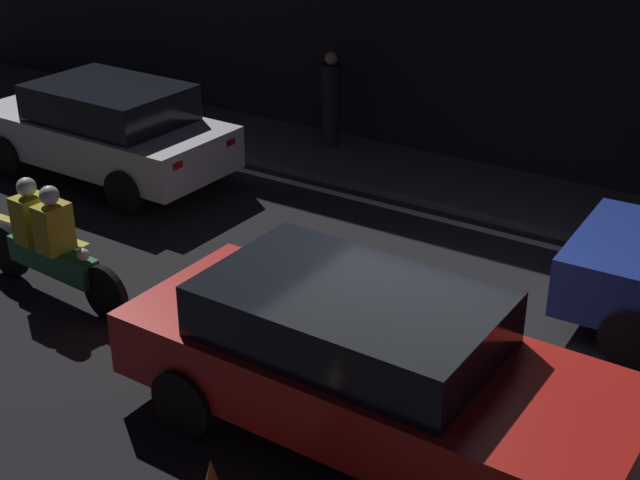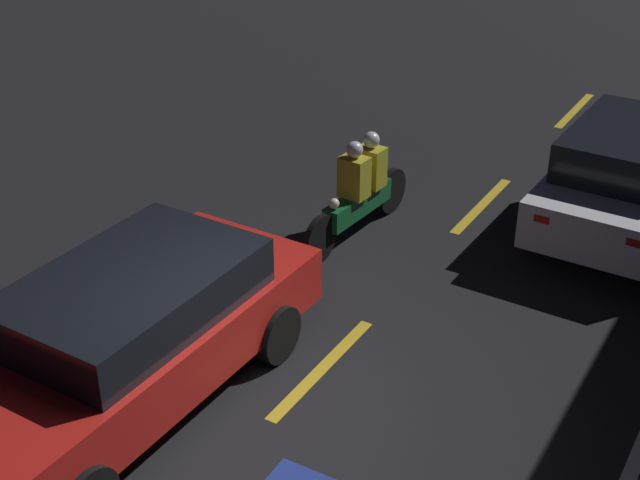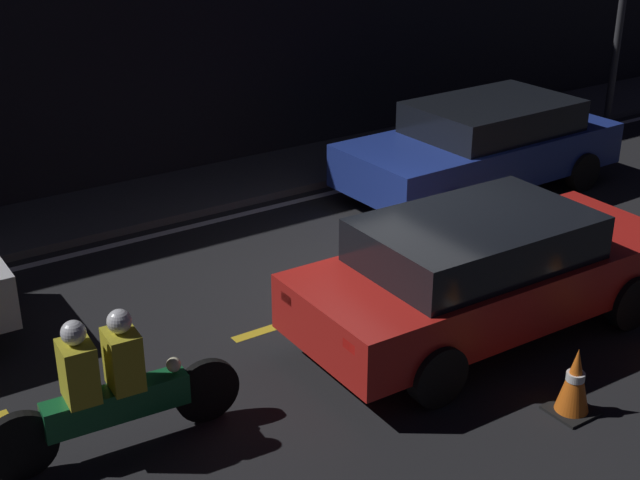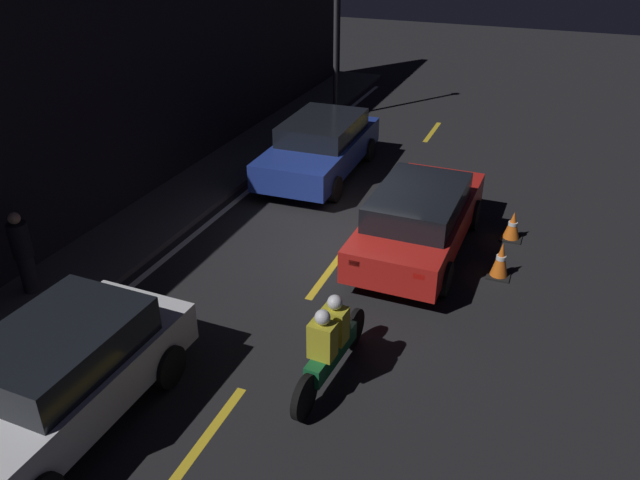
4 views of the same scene
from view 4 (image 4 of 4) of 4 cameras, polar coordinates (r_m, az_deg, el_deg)
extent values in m
plane|color=black|center=(12.76, 2.37, -0.82)|extent=(56.00, 56.00, 0.00)
cube|color=#424244|center=(14.58, -13.98, 2.48)|extent=(28.00, 1.79, 0.12)
cube|color=black|center=(14.35, -18.67, 12.06)|extent=(28.00, 0.30, 5.08)
cube|color=gold|center=(8.78, -10.34, -17.28)|extent=(2.00, 0.14, 0.01)
cube|color=gold|center=(11.94, 0.76, -2.98)|extent=(2.00, 0.14, 0.01)
cube|color=gold|center=(15.77, 6.65, 4.96)|extent=(2.00, 0.14, 0.01)
cube|color=gold|center=(19.88, 10.23, 9.70)|extent=(2.00, 0.14, 0.01)
cube|color=silver|center=(14.01, -10.09, 1.56)|extent=(25.20, 0.14, 0.01)
cube|color=silver|center=(9.07, -22.93, -12.39)|extent=(4.05, 1.80, 0.62)
cube|color=black|center=(8.83, -22.73, -8.82)|extent=(2.24, 1.59, 0.53)
cube|color=red|center=(9.79, -12.85, -6.14)|extent=(0.06, 0.20, 0.10)
cube|color=red|center=(10.41, -17.90, -4.63)|extent=(0.06, 0.20, 0.10)
cylinder|color=black|center=(9.47, -13.67, -11.14)|extent=(0.64, 0.19, 0.64)
cylinder|color=black|center=(10.41, -21.25, -8.39)|extent=(0.64, 0.19, 0.64)
cube|color=red|center=(12.57, 9.09, 1.62)|extent=(4.59, 1.82, 0.62)
cube|color=black|center=(12.13, 9.02, 3.51)|extent=(2.53, 1.61, 0.48)
cube|color=red|center=(10.72, 3.20, -2.08)|extent=(0.06, 0.20, 0.10)
cube|color=red|center=(10.46, 9.06, -3.27)|extent=(0.06, 0.20, 0.10)
cylinder|color=black|center=(14.13, 7.10, 3.48)|extent=(0.65, 0.19, 0.65)
cylinder|color=black|center=(13.83, 13.89, 2.26)|extent=(0.65, 0.19, 0.65)
cylinder|color=black|center=(11.72, 3.21, -1.87)|extent=(0.65, 0.19, 0.65)
cylinder|color=black|center=(11.36, 11.34, -3.50)|extent=(0.65, 0.19, 0.65)
cube|color=navy|center=(16.10, -0.02, 8.10)|extent=(4.62, 1.97, 0.65)
cube|color=black|center=(16.12, 0.27, 10.25)|extent=(2.56, 1.74, 0.48)
cube|color=red|center=(17.90, 4.39, 10.68)|extent=(0.06, 0.20, 0.10)
cube|color=red|center=(18.26, 0.67, 11.11)|extent=(0.06, 0.20, 0.10)
cylinder|color=black|center=(14.70, 1.39, 4.68)|extent=(0.63, 0.19, 0.62)
cylinder|color=black|center=(15.34, -5.09, 5.61)|extent=(0.63, 0.19, 0.62)
cylinder|color=black|center=(17.22, 4.52, 8.22)|extent=(0.63, 0.19, 0.62)
cylinder|color=black|center=(17.77, -1.20, 8.95)|extent=(0.63, 0.19, 0.62)
cylinder|color=black|center=(9.93, 3.17, -8.07)|extent=(0.65, 0.13, 0.65)
cylinder|color=black|center=(8.71, -1.44, -14.18)|extent=(0.66, 0.15, 0.65)
cube|color=#14592D|center=(9.21, 1.04, -10.21)|extent=(1.34, 0.34, 0.30)
sphere|color=#F2EABF|center=(9.48, 2.50, -7.22)|extent=(0.14, 0.14, 0.14)
cube|color=gold|center=(9.02, 1.34, -7.74)|extent=(0.31, 0.38, 0.55)
sphere|color=silver|center=(8.80, 1.37, -5.72)|extent=(0.22, 0.22, 0.22)
cube|color=gold|center=(8.73, 0.23, -9.14)|extent=(0.31, 0.38, 0.55)
sphere|color=silver|center=(8.50, 0.23, -7.08)|extent=(0.22, 0.22, 0.22)
cube|color=black|center=(12.31, 15.99, -3.12)|extent=(0.43, 0.43, 0.03)
cone|color=orange|center=(12.13, 16.21, -1.69)|extent=(0.33, 0.33, 0.68)
cylinder|color=white|center=(12.12, 16.23, -1.55)|extent=(0.18, 0.18, 0.08)
cube|color=black|center=(13.74, 17.03, 0.19)|extent=(0.45, 0.45, 0.03)
cone|color=orange|center=(13.60, 17.21, 1.33)|extent=(0.34, 0.34, 0.58)
cylinder|color=white|center=(13.59, 17.23, 1.44)|extent=(0.19, 0.19, 0.07)
cylinder|color=black|center=(12.16, -25.11, -2.78)|extent=(0.28, 0.28, 0.71)
cylinder|color=black|center=(11.86, -25.76, -0.01)|extent=(0.34, 0.34, 0.63)
sphere|color=tan|center=(11.69, -26.18, 1.79)|extent=(0.20, 0.20, 0.20)
cylinder|color=#333338|center=(20.30, 1.46, 18.52)|extent=(0.14, 0.14, 5.50)
camera|label=1|loc=(14.57, 37.19, 18.47)|focal=50.00mm
camera|label=2|loc=(17.76, -3.76, 26.82)|focal=50.00mm
camera|label=3|loc=(6.22, 61.97, 2.41)|focal=50.00mm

